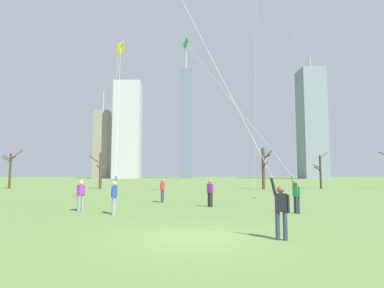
% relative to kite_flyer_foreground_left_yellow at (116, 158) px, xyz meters
% --- Properties ---
extents(ground_plane, '(400.00, 400.00, 0.00)m').
position_rel_kite_flyer_foreground_left_yellow_xyz_m(ground_plane, '(4.06, -6.80, -2.80)').
color(ground_plane, '#5B7A3D').
extents(kite_flyer_foreground_left_yellow, '(1.54, 7.27, 11.59)m').
position_rel_kite_flyer_foreground_left_yellow_xyz_m(kite_flyer_foreground_left_yellow, '(0.00, 0.00, 0.00)').
color(kite_flyer_foreground_left_yellow, gray).
rests_on(kite_flyer_foreground_left_yellow, ground).
extents(kite_flyer_midfield_left_green, '(6.01, 8.32, 12.55)m').
position_rel_kite_flyer_foreground_left_yellow_xyz_m(kite_flyer_midfield_left_green, '(8.48, 0.20, -0.19)').
color(kite_flyer_midfield_left_green, '#33384C').
rests_on(kite_flyer_midfield_left_green, ground).
extents(kite_flyer_far_back_purple, '(8.86, 3.58, 19.99)m').
position_rel_kite_flyer_foreground_left_yellow_xyz_m(kite_flyer_far_back_purple, '(4.83, -6.67, 2.28)').
color(kite_flyer_far_back_purple, '#33384C').
rests_on(kite_flyer_far_back_purple, ground).
extents(bystander_far_off_by_trees, '(0.29, 0.49, 1.62)m').
position_rel_kite_flyer_foreground_left_yellow_xyz_m(bystander_far_off_by_trees, '(2.10, 5.35, -1.90)').
color(bystander_far_off_by_trees, '#33384C').
rests_on(bystander_far_off_by_trees, ground).
extents(bystander_strolling_midfield, '(0.37, 0.42, 1.62)m').
position_rel_kite_flyer_foreground_left_yellow_xyz_m(bystander_strolling_midfield, '(-1.88, 0.27, -1.90)').
color(bystander_strolling_midfield, gray).
rests_on(bystander_strolling_midfield, ground).
extents(bystander_watching_nearby, '(0.38, 0.40, 1.62)m').
position_rel_kite_flyer_foreground_left_yellow_xyz_m(bystander_watching_nearby, '(5.21, 2.33, -1.90)').
color(bystander_watching_nearby, black).
rests_on(bystander_watching_nearby, ground).
extents(bare_tree_leftmost, '(1.73, 2.72, 4.82)m').
position_rel_kite_flyer_foreground_left_yellow_xyz_m(bare_tree_leftmost, '(-7.76, 25.80, -0.30)').
color(bare_tree_leftmost, '#4C3828').
rests_on(bare_tree_leftmost, ground).
extents(bare_tree_left_of_center, '(2.62, 1.78, 5.02)m').
position_rel_kite_flyer_foreground_left_yellow_xyz_m(bare_tree_left_of_center, '(21.56, 25.14, -0.40)').
color(bare_tree_left_of_center, '#423326').
rests_on(bare_tree_left_of_center, ground).
extents(bare_tree_center, '(2.23, 3.34, 5.37)m').
position_rel_kite_flyer_foreground_left_yellow_xyz_m(bare_tree_center, '(-20.20, 26.77, -0.05)').
color(bare_tree_center, '#423326').
rests_on(bare_tree_center, ground).
extents(bare_tree_right_of_center, '(1.34, 1.49, 5.33)m').
position_rel_kite_flyer_foreground_left_yellow_xyz_m(bare_tree_right_of_center, '(13.66, 23.67, 0.03)').
color(bare_tree_right_of_center, '#4C3828').
rests_on(bare_tree_right_of_center, ground).
extents(skyline_wide_slab, '(6.36, 7.56, 39.58)m').
position_rel_kite_flyer_foreground_left_yellow_xyz_m(skyline_wide_slab, '(-34.07, 125.54, 12.32)').
color(skyline_wide_slab, gray).
rests_on(skyline_wide_slab, ground).
extents(skyline_short_annex, '(9.65, 10.63, 51.43)m').
position_rel_kite_flyer_foreground_left_yellow_xyz_m(skyline_short_annex, '(56.12, 114.19, 20.16)').
color(skyline_short_annex, gray).
rests_on(skyline_short_annex, ground).
extents(skyline_mid_tower_left, '(5.64, 5.05, 56.96)m').
position_rel_kite_flyer_foreground_left_yellow_xyz_m(skyline_mid_tower_left, '(3.34, 123.27, 21.61)').
color(skyline_mid_tower_left, slate).
rests_on(skyline_mid_tower_left, ground).
extents(skyline_mid_tower_right, '(11.12, 7.76, 41.15)m').
position_rel_kite_flyer_foreground_left_yellow_xyz_m(skyline_mid_tower_right, '(-21.36, 117.29, 17.78)').
color(skyline_mid_tower_right, '#B2B2B7').
rests_on(skyline_mid_tower_right, ground).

